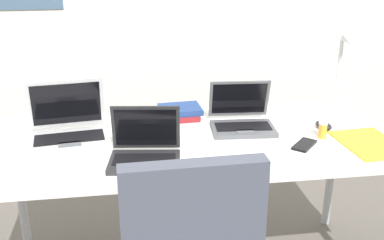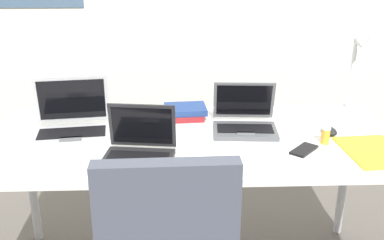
{
  "view_description": "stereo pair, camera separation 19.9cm",
  "coord_description": "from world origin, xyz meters",
  "px_view_note": "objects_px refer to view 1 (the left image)",
  "views": [
    {
      "loc": [
        -0.27,
        -1.84,
        1.53
      ],
      "look_at": [
        0.0,
        0.0,
        0.82
      ],
      "focal_mm": 43.21,
      "sensor_mm": 36.0,
      "label": 1
    },
    {
      "loc": [
        -0.07,
        -1.86,
        1.53
      ],
      "look_at": [
        0.0,
        0.0,
        0.82
      ],
      "focal_mm": 43.21,
      "sensor_mm": 36.0,
      "label": 2
    }
  ],
  "objects_px": {
    "laptop_far_corner": "(145,151)",
    "desk_lamp": "(342,71)",
    "laptop_center": "(242,119)",
    "pill_bottle": "(323,129)",
    "laptop_near_mouse": "(69,128)",
    "paper_folder_center": "(370,143)",
    "cell_phone": "(304,145)",
    "book_stack": "(180,112)",
    "computer_mouse": "(324,125)"
  },
  "relations": [
    {
      "from": "pill_bottle",
      "to": "computer_mouse",
      "type": "bearing_deg",
      "value": 63.78
    },
    {
      "from": "cell_phone",
      "to": "book_stack",
      "type": "height_order",
      "value": "book_stack"
    },
    {
      "from": "desk_lamp",
      "to": "pill_bottle",
      "type": "distance_m",
      "value": 0.47
    },
    {
      "from": "desk_lamp",
      "to": "book_stack",
      "type": "height_order",
      "value": "desk_lamp"
    },
    {
      "from": "paper_folder_center",
      "to": "cell_phone",
      "type": "bearing_deg",
      "value": 174.99
    },
    {
      "from": "desk_lamp",
      "to": "pill_bottle",
      "type": "height_order",
      "value": "desk_lamp"
    },
    {
      "from": "laptop_center",
      "to": "computer_mouse",
      "type": "height_order",
      "value": "laptop_center"
    },
    {
      "from": "computer_mouse",
      "to": "book_stack",
      "type": "distance_m",
      "value": 0.67
    },
    {
      "from": "laptop_near_mouse",
      "to": "paper_folder_center",
      "type": "xyz_separation_m",
      "value": [
        1.26,
        -0.25,
        -0.04
      ]
    },
    {
      "from": "cell_phone",
      "to": "computer_mouse",
      "type": "bearing_deg",
      "value": 89.63
    },
    {
      "from": "cell_phone",
      "to": "pill_bottle",
      "type": "bearing_deg",
      "value": 75.62
    },
    {
      "from": "computer_mouse",
      "to": "cell_phone",
      "type": "bearing_deg",
      "value": -146.08
    },
    {
      "from": "pill_bottle",
      "to": "book_stack",
      "type": "bearing_deg",
      "value": 150.35
    },
    {
      "from": "laptop_center",
      "to": "laptop_far_corner",
      "type": "distance_m",
      "value": 0.54
    },
    {
      "from": "laptop_near_mouse",
      "to": "book_stack",
      "type": "bearing_deg",
      "value": 19.91
    },
    {
      "from": "laptop_center",
      "to": "pill_bottle",
      "type": "height_order",
      "value": "laptop_center"
    },
    {
      "from": "pill_bottle",
      "to": "book_stack",
      "type": "relative_size",
      "value": 0.38
    },
    {
      "from": "laptop_near_mouse",
      "to": "computer_mouse",
      "type": "height_order",
      "value": "laptop_near_mouse"
    },
    {
      "from": "pill_bottle",
      "to": "book_stack",
      "type": "distance_m",
      "value": 0.67
    },
    {
      "from": "laptop_near_mouse",
      "to": "computer_mouse",
      "type": "bearing_deg",
      "value": -2.43
    },
    {
      "from": "laptop_center",
      "to": "computer_mouse",
      "type": "xyz_separation_m",
      "value": [
        0.37,
        -0.07,
        -0.03
      ]
    },
    {
      "from": "laptop_center",
      "to": "pill_bottle",
      "type": "xyz_separation_m",
      "value": [
        0.32,
        -0.17,
        -0.0
      ]
    },
    {
      "from": "laptop_far_corner",
      "to": "desk_lamp",
      "type": "bearing_deg",
      "value": 25.51
    },
    {
      "from": "laptop_center",
      "to": "computer_mouse",
      "type": "relative_size",
      "value": 3.11
    },
    {
      "from": "laptop_far_corner",
      "to": "cell_phone",
      "type": "distance_m",
      "value": 0.67
    },
    {
      "from": "book_stack",
      "to": "cell_phone",
      "type": "bearing_deg",
      "value": -40.34
    },
    {
      "from": "desk_lamp",
      "to": "cell_phone",
      "type": "bearing_deg",
      "value": -128.52
    },
    {
      "from": "pill_bottle",
      "to": "book_stack",
      "type": "height_order",
      "value": "pill_bottle"
    },
    {
      "from": "laptop_near_mouse",
      "to": "paper_folder_center",
      "type": "distance_m",
      "value": 1.28
    },
    {
      "from": "laptop_center",
      "to": "book_stack",
      "type": "xyz_separation_m",
      "value": [
        -0.26,
        0.17,
        -0.01
      ]
    },
    {
      "from": "computer_mouse",
      "to": "cell_phone",
      "type": "relative_size",
      "value": 0.71
    },
    {
      "from": "laptop_center",
      "to": "paper_folder_center",
      "type": "bearing_deg",
      "value": -28.24
    },
    {
      "from": "laptop_far_corner",
      "to": "computer_mouse",
      "type": "relative_size",
      "value": 3.08
    },
    {
      "from": "cell_phone",
      "to": "book_stack",
      "type": "bearing_deg",
      "value": -178.29
    },
    {
      "from": "laptop_near_mouse",
      "to": "desk_lamp",
      "type": "bearing_deg",
      "value": 9.27
    },
    {
      "from": "book_stack",
      "to": "laptop_center",
      "type": "bearing_deg",
      "value": -31.98
    },
    {
      "from": "cell_phone",
      "to": "book_stack",
      "type": "xyz_separation_m",
      "value": [
        -0.48,
        0.4,
        0.02
      ]
    },
    {
      "from": "laptop_center",
      "to": "book_stack",
      "type": "distance_m",
      "value": 0.31
    },
    {
      "from": "desk_lamp",
      "to": "book_stack",
      "type": "bearing_deg",
      "value": -177.64
    },
    {
      "from": "paper_folder_center",
      "to": "laptop_far_corner",
      "type": "bearing_deg",
      "value": -178.66
    },
    {
      "from": "laptop_near_mouse",
      "to": "cell_phone",
      "type": "xyz_separation_m",
      "value": [
        0.98,
        -0.22,
        -0.04
      ]
    },
    {
      "from": "cell_phone",
      "to": "paper_folder_center",
      "type": "bearing_deg",
      "value": 37.04
    },
    {
      "from": "laptop_center",
      "to": "cell_phone",
      "type": "distance_m",
      "value": 0.32
    },
    {
      "from": "cell_phone",
      "to": "laptop_far_corner",
      "type": "bearing_deg",
      "value": -133.96
    },
    {
      "from": "laptop_near_mouse",
      "to": "book_stack",
      "type": "relative_size",
      "value": 1.71
    },
    {
      "from": "desk_lamp",
      "to": "computer_mouse",
      "type": "xyz_separation_m",
      "value": [
        -0.19,
        -0.27,
        -0.18
      ]
    },
    {
      "from": "laptop_far_corner",
      "to": "pill_bottle",
      "type": "xyz_separation_m",
      "value": [
        0.77,
        0.12,
        -0.0
      ]
    },
    {
      "from": "pill_bottle",
      "to": "paper_folder_center",
      "type": "xyz_separation_m",
      "value": [
        0.17,
        -0.1,
        -0.04
      ]
    },
    {
      "from": "computer_mouse",
      "to": "book_stack",
      "type": "bearing_deg",
      "value": 146.28
    },
    {
      "from": "laptop_near_mouse",
      "to": "laptop_center",
      "type": "relative_size",
      "value": 1.2
    }
  ]
}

